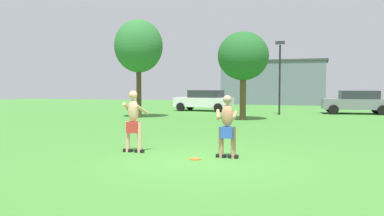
% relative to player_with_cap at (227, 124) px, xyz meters
% --- Properties ---
extents(ground_plane, '(80.00, 80.00, 0.00)m').
position_rel_player_with_cap_xyz_m(ground_plane, '(-0.46, -0.67, -0.89)').
color(ground_plane, '#428433').
extents(player_with_cap, '(0.63, 0.57, 1.64)m').
position_rel_player_with_cap_xyz_m(player_with_cap, '(0.00, 0.00, 0.00)').
color(player_with_cap, black).
rests_on(player_with_cap, ground_plane).
extents(player_in_red, '(0.63, 0.59, 1.74)m').
position_rel_player_with_cap_xyz_m(player_in_red, '(-2.71, 0.04, 0.03)').
color(player_in_red, black).
rests_on(player_in_red, ground_plane).
extents(frisbee, '(0.28, 0.28, 0.03)m').
position_rel_player_with_cap_xyz_m(frisbee, '(-0.73, -0.46, -0.88)').
color(frisbee, orange).
rests_on(frisbee, ground_plane).
extents(car_gray_near_post, '(4.45, 2.35, 1.58)m').
position_rel_player_with_cap_xyz_m(car_gray_near_post, '(4.59, 18.69, -0.07)').
color(car_gray_near_post, slate).
rests_on(car_gray_near_post, ground_plane).
extents(car_white_mid_lot, '(4.44, 2.33, 1.58)m').
position_rel_player_with_cap_xyz_m(car_white_mid_lot, '(-6.13, 18.55, -0.07)').
color(car_white_mid_lot, white).
rests_on(car_white_mid_lot, ground_plane).
extents(lamp_post, '(0.60, 0.24, 4.80)m').
position_rel_player_with_cap_xyz_m(lamp_post, '(-0.28, 16.18, 2.12)').
color(lamp_post, black).
rests_on(lamp_post, ground_plane).
extents(outbuilding_behind_lot, '(10.78, 5.40, 4.55)m').
position_rel_player_with_cap_xyz_m(outbuilding_behind_lot, '(-2.43, 32.13, 1.39)').
color(outbuilding_behind_lot, slate).
rests_on(outbuilding_behind_lot, ground_plane).
extents(tree_right_field, '(2.80, 2.80, 4.87)m').
position_rel_player_with_cap_xyz_m(tree_right_field, '(-1.81, 11.53, 2.61)').
color(tree_right_field, brown).
rests_on(tree_right_field, ground_plane).
extents(tree_behind_players, '(2.87, 2.87, 5.83)m').
position_rel_player_with_cap_xyz_m(tree_behind_players, '(-8.05, 11.30, 3.34)').
color(tree_behind_players, '#4C3823').
rests_on(tree_behind_players, ground_plane).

